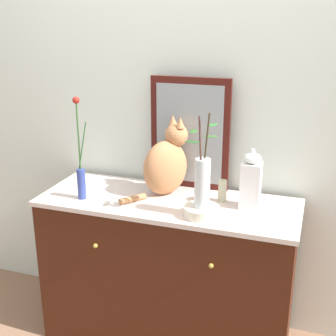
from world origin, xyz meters
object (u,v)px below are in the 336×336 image
(cat_sitting, at_px, (167,163))
(sideboard, at_px, (168,271))
(vase_slim_green, at_px, (81,171))
(jar_lidded_porcelain, at_px, (251,181))
(bowl_porcelain, at_px, (202,211))
(candle_pillar, at_px, (222,191))
(vase_glass_clear, at_px, (202,180))
(mirror_leaning, at_px, (190,134))

(cat_sitting, bearing_deg, sideboard, -66.98)
(vase_slim_green, bearing_deg, sideboard, 15.35)
(sideboard, bearing_deg, jar_lidded_porcelain, 5.87)
(bowl_porcelain, distance_m, candle_pillar, 0.22)
(vase_glass_clear, bearing_deg, cat_sitting, 138.84)
(sideboard, height_order, mirror_leaning, mirror_leaning)
(bowl_porcelain, bearing_deg, vase_slim_green, 178.91)
(vase_slim_green, height_order, bowl_porcelain, vase_slim_green)
(vase_slim_green, distance_m, vase_glass_clear, 0.66)
(vase_glass_clear, height_order, candle_pillar, vase_glass_clear)
(sideboard, height_order, cat_sitting, cat_sitting)
(cat_sitting, xyz_separation_m, vase_glass_clear, (0.26, -0.22, 0.01))
(mirror_leaning, xyz_separation_m, candle_pillar, (0.23, -0.16, -0.25))
(vase_slim_green, relative_size, candle_pillar, 4.21)
(mirror_leaning, relative_size, vase_slim_green, 1.13)
(mirror_leaning, distance_m, jar_lidded_porcelain, 0.45)
(jar_lidded_porcelain, bearing_deg, vase_slim_green, -169.21)
(sideboard, height_order, vase_glass_clear, vase_glass_clear)
(cat_sitting, height_order, vase_glass_clear, vase_glass_clear)
(vase_slim_green, distance_m, candle_pillar, 0.75)
(cat_sitting, height_order, jar_lidded_porcelain, cat_sitting)
(cat_sitting, relative_size, candle_pillar, 3.27)
(vase_slim_green, bearing_deg, mirror_leaning, 35.95)
(mirror_leaning, relative_size, vase_glass_clear, 1.33)
(sideboard, distance_m, candle_pillar, 0.56)
(vase_slim_green, xyz_separation_m, bowl_porcelain, (0.66, -0.01, -0.13))
(sideboard, relative_size, mirror_leaning, 2.22)
(vase_slim_green, bearing_deg, jar_lidded_porcelain, 10.79)
(bowl_porcelain, bearing_deg, sideboard, 148.44)
(cat_sitting, relative_size, vase_glass_clear, 0.91)
(mirror_leaning, relative_size, jar_lidded_porcelain, 1.97)
(mirror_leaning, xyz_separation_m, jar_lidded_porcelain, (0.38, -0.19, -0.17))
(cat_sitting, height_order, vase_slim_green, vase_slim_green)
(sideboard, relative_size, bowl_porcelain, 7.82)
(mirror_leaning, relative_size, bowl_porcelain, 3.52)
(sideboard, xyz_separation_m, vase_glass_clear, (0.22, -0.13, 0.61))
(cat_sitting, distance_m, jar_lidded_porcelain, 0.46)
(vase_slim_green, bearing_deg, cat_sitting, 27.62)
(vase_glass_clear, bearing_deg, candle_pillar, 75.18)
(bowl_porcelain, bearing_deg, cat_sitting, 138.85)
(sideboard, relative_size, vase_slim_green, 2.52)
(mirror_leaning, distance_m, vase_slim_green, 0.62)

